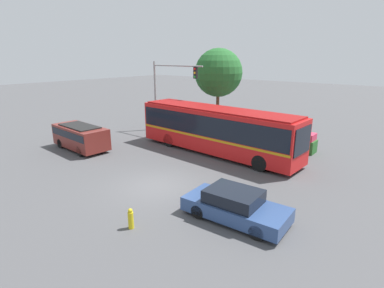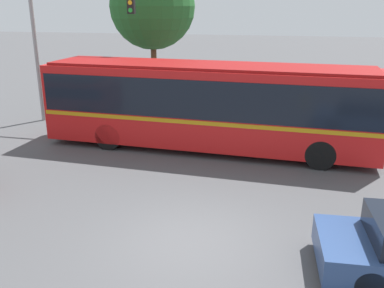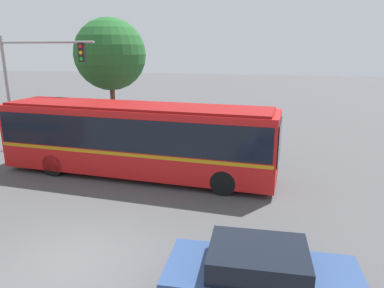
% 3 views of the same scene
% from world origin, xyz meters
% --- Properties ---
extents(ground_plane, '(140.00, 140.00, 0.00)m').
position_xyz_m(ground_plane, '(0.00, 0.00, 0.00)').
color(ground_plane, '#4C4C4F').
extents(city_bus, '(12.27, 3.08, 3.18)m').
position_xyz_m(city_bus, '(-0.87, 6.66, 1.81)').
color(city_bus, red).
rests_on(city_bus, ground).
extents(sedan_foreground, '(4.42, 2.13, 1.28)m').
position_xyz_m(sedan_foreground, '(4.91, -0.26, 0.60)').
color(sedan_foreground, navy).
rests_on(sedan_foreground, ground).
extents(traffic_light_pole, '(5.42, 0.24, 6.12)m').
position_xyz_m(traffic_light_pole, '(-7.73, 9.00, 4.09)').
color(traffic_light_pole, gray).
rests_on(traffic_light_pole, ground).
extents(flowering_hedge, '(10.15, 1.10, 1.39)m').
position_xyz_m(flowering_hedge, '(-0.43, 10.74, 0.68)').
color(flowering_hedge, '#286028').
rests_on(flowering_hedge, ground).
extents(street_tree_left, '(4.21, 4.21, 7.25)m').
position_xyz_m(street_tree_left, '(-4.76, 12.49, 5.13)').
color(street_tree_left, brown).
rests_on(street_tree_left, ground).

